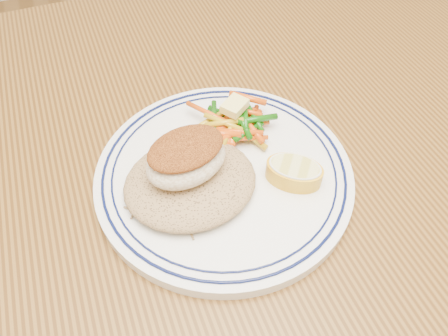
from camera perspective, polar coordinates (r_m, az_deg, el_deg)
dining_table at (r=0.58m, az=-2.05°, el=-7.22°), size 1.50×0.90×0.75m
plate at (r=0.49m, az=0.00°, el=-0.79°), size 0.29×0.29×0.02m
rice_pilaf at (r=0.46m, az=-4.46°, el=-1.59°), size 0.14×0.13×0.03m
fish_fillet at (r=0.44m, az=-4.96°, el=1.37°), size 0.10×0.08×0.04m
vegetable_pile at (r=0.52m, az=1.53°, el=5.75°), size 0.11×0.10×0.03m
butter_pat at (r=0.51m, az=1.41°, el=8.11°), size 0.04×0.04×0.01m
lemon_wedge at (r=0.47m, az=9.14°, el=-0.50°), size 0.08×0.08×0.02m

